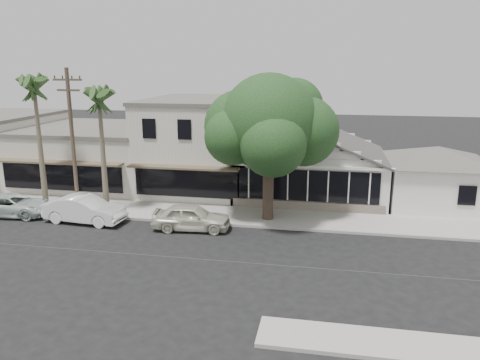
% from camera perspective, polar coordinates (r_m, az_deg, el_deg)
% --- Properties ---
extents(ground, '(140.00, 140.00, 0.00)m').
position_cam_1_polar(ground, '(23.10, -5.56, -9.54)').
color(ground, black).
rests_on(ground, ground).
extents(sidewalk_north, '(90.00, 3.50, 0.15)m').
position_cam_1_polar(sidewalk_north, '(31.83, -16.11, -3.25)').
color(sidewalk_north, '#9E9991').
rests_on(sidewalk_north, ground).
extents(corner_shop, '(10.40, 8.60, 5.10)m').
position_cam_1_polar(corner_shop, '(33.45, 8.64, 2.46)').
color(corner_shop, white).
rests_on(corner_shop, ground).
extents(side_cottage, '(6.00, 6.00, 3.00)m').
position_cam_1_polar(side_cottage, '(33.49, 22.65, -0.42)').
color(side_cottage, white).
rests_on(side_cottage, ground).
extents(row_building_near, '(8.00, 10.00, 6.50)m').
position_cam_1_polar(row_building_near, '(35.50, -4.29, 4.28)').
color(row_building_near, silver).
rests_on(row_building_near, ground).
extents(row_building_midnear, '(10.00, 10.00, 4.20)m').
position_cam_1_polar(row_building_midnear, '(38.99, -17.17, 2.84)').
color(row_building_midnear, beige).
rests_on(row_building_midnear, ground).
extents(utility_pole, '(1.80, 0.24, 9.00)m').
position_cam_1_polar(utility_pole, '(29.96, -19.75, 4.69)').
color(utility_pole, brown).
rests_on(utility_pole, ground).
extents(car_0, '(4.55, 2.14, 1.50)m').
position_cam_1_polar(car_0, '(26.73, -5.96, -4.52)').
color(car_0, beige).
rests_on(car_0, ground).
extents(car_1, '(4.98, 2.07, 1.60)m').
position_cam_1_polar(car_1, '(29.30, -18.42, -3.42)').
color(car_1, white).
rests_on(car_1, ground).
extents(car_2, '(5.00, 2.64, 1.34)m').
position_cam_1_polar(car_2, '(32.30, -25.90, -2.78)').
color(car_2, silver).
rests_on(car_2, ground).
extents(shade_tree, '(7.89, 7.13, 8.75)m').
position_cam_1_polar(shade_tree, '(27.28, 3.49, 6.71)').
color(shade_tree, '#4D3C2E').
rests_on(shade_tree, ground).
extents(palm_east, '(2.78, 2.78, 8.33)m').
position_cam_1_polar(palm_east, '(29.37, -16.80, 9.35)').
color(palm_east, '#726651').
rests_on(palm_east, ground).
extents(palm_mid, '(3.16, 3.16, 8.98)m').
position_cam_1_polar(palm_mid, '(32.24, -23.81, 10.19)').
color(palm_mid, '#726651').
rests_on(palm_mid, ground).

